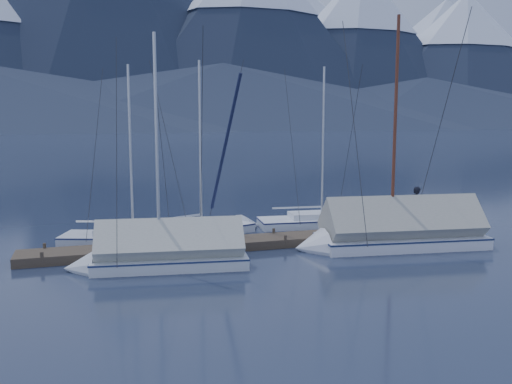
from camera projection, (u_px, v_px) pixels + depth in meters
ground at (272, 258)px, 19.93m from camera, size 1000.00×1000.00×0.00m
mountain_range at (97, 38)px, 363.18m from camera, size 877.00×584.00×150.50m
dock at (256, 243)px, 21.80m from camera, size 18.00×1.50×0.54m
mooring_posts at (244, 238)px, 21.62m from camera, size 15.12×1.52×0.35m
sailboat_open_left at (143, 240)px, 22.26m from camera, size 6.23×3.58×7.94m
sailboat_open_mid at (210, 231)px, 24.05m from camera, size 6.48×3.94×8.29m
sailboat_open_right at (330, 222)px, 26.00m from camera, size 6.37×2.68×8.22m
sailboat_covered_near at (387, 235)px, 21.52m from camera, size 7.93×3.52×9.99m
sailboat_covered_far at (156, 256)px, 18.59m from camera, size 6.39×2.86×8.69m
person at (417, 206)px, 23.98m from camera, size 0.66×0.77×1.79m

